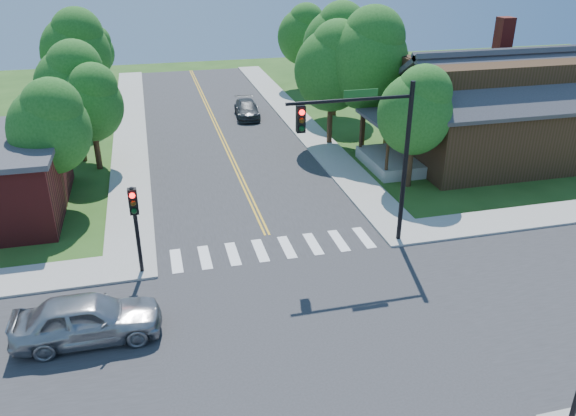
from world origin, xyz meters
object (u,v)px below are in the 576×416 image
object	(u,v)px
house_ne	(490,106)
car_dgrey	(247,110)
signal_mast_ne	(370,141)
car_silver	(87,319)
signal_pole_nw	(135,215)

from	to	relation	value
house_ne	car_dgrey	world-z (taller)	house_ne
signal_mast_ne	house_ne	size ratio (longest dim) A/B	0.55
signal_mast_ne	car_silver	bearing A→B (deg)	-161.22
car_silver	car_dgrey	xyz separation A→B (m)	(9.95, 24.87, -0.21)
signal_pole_nw	house_ne	xyz separation A→B (m)	(20.71, 8.66, 0.67)
signal_mast_ne	house_ne	world-z (taller)	signal_mast_ne
house_ne	signal_pole_nw	bearing A→B (deg)	-157.31
signal_pole_nw	house_ne	world-z (taller)	house_ne
signal_pole_nw	signal_mast_ne	bearing A→B (deg)	0.07
house_ne	car_silver	distance (m)	25.83
car_dgrey	car_silver	bearing A→B (deg)	-107.24
signal_pole_nw	house_ne	bearing A→B (deg)	22.69
house_ne	signal_mast_ne	bearing A→B (deg)	-142.32
signal_mast_ne	car_silver	xyz separation A→B (m)	(-11.28, -3.84, -4.03)
house_ne	car_dgrey	size ratio (longest dim) A/B	2.99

